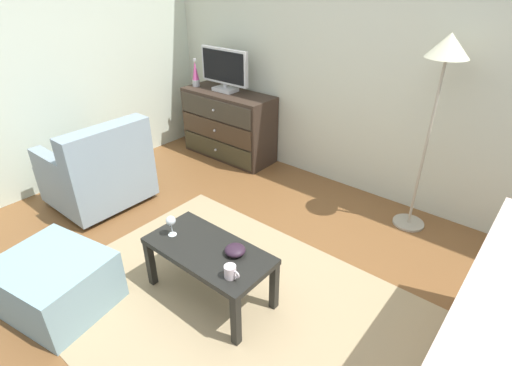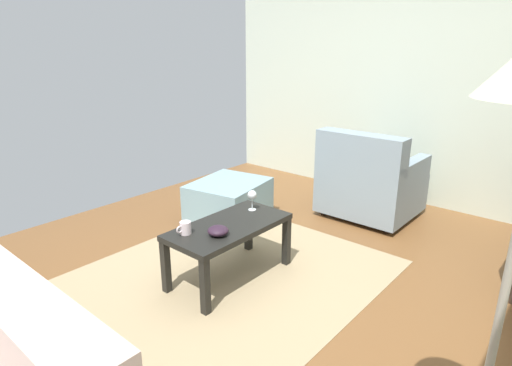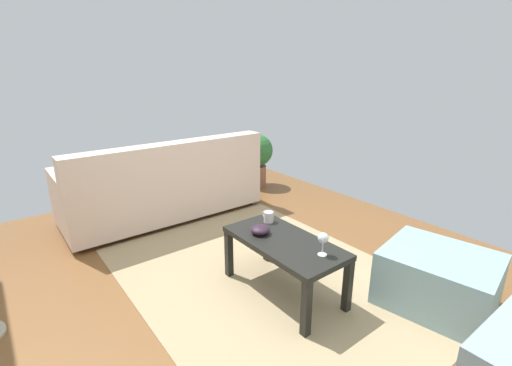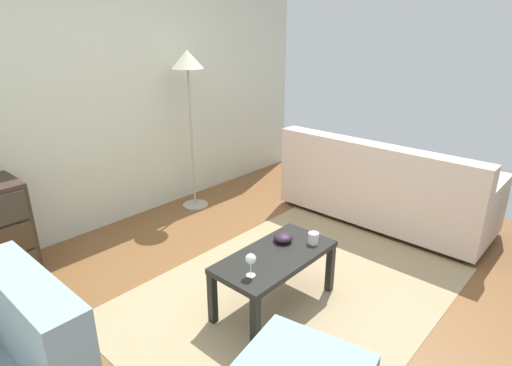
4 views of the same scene
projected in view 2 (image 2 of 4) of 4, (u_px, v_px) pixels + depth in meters
name	position (u px, v px, depth m)	size (l,w,h in m)	color
ground_plane	(249.00, 289.00, 3.02)	(5.50, 4.43, 0.05)	brown
wall_plain_left	(408.00, 77.00, 4.41)	(0.12, 4.43, 2.62)	silver
area_rug	(209.00, 287.00, 2.99)	(2.60, 1.90, 0.01)	tan
coffee_table	(229.00, 232.00, 3.01)	(0.91, 0.45, 0.42)	black
wine_glass	(252.00, 196.00, 3.21)	(0.07, 0.07, 0.16)	silver
mug	(185.00, 228.00, 2.82)	(0.11, 0.08, 0.08)	silver
bowl_decorative	(218.00, 231.00, 2.81)	(0.14, 0.14, 0.06)	#2B1A29
armchair	(370.00, 182.00, 4.14)	(0.80, 0.84, 0.87)	#332319
ottoman	(229.00, 202.00, 4.07)	(0.70, 0.60, 0.39)	#7D9EA9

